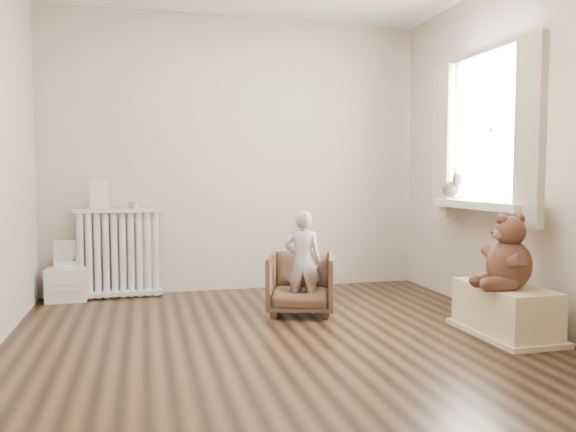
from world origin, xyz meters
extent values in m
cube|color=black|center=(0.00, 0.00, 0.00)|extent=(3.60, 3.60, 0.01)
cube|color=beige|center=(0.00, 1.80, 1.30)|extent=(3.60, 0.02, 2.60)
cube|color=beige|center=(0.00, -1.80, 1.30)|extent=(3.60, 0.02, 2.60)
cube|color=beige|center=(1.80, 0.00, 1.30)|extent=(0.02, 3.60, 2.60)
cube|color=white|center=(1.76, 0.30, 1.45)|extent=(0.03, 0.90, 1.10)
cube|color=silver|center=(1.67, 0.30, 0.87)|extent=(0.22, 1.10, 0.06)
cube|color=beige|center=(1.65, -0.27, 1.39)|extent=(0.06, 0.26, 1.30)
cube|color=beige|center=(1.65, 0.87, 1.39)|extent=(0.06, 0.26, 1.30)
cube|color=silver|center=(-1.11, 1.68, 0.39)|extent=(0.76, 0.14, 0.80)
cube|color=beige|center=(-1.26, 1.68, 0.94)|extent=(0.16, 0.01, 0.26)
cylinder|color=#A59E8C|center=(-0.97, 1.68, 0.83)|extent=(0.11, 0.11, 0.06)
cube|color=silver|center=(-1.55, 1.65, 0.28)|extent=(0.34, 0.24, 0.53)
imported|color=brown|center=(0.32, 0.70, 0.24)|extent=(0.66, 0.67, 0.48)
imported|color=beige|center=(0.32, 0.65, 0.42)|extent=(0.34, 0.28, 0.81)
cube|color=beige|center=(1.52, -0.24, 0.20)|extent=(0.39, 0.73, 0.34)
camera|label=1|loc=(-0.88, -3.55, 1.09)|focal=35.00mm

